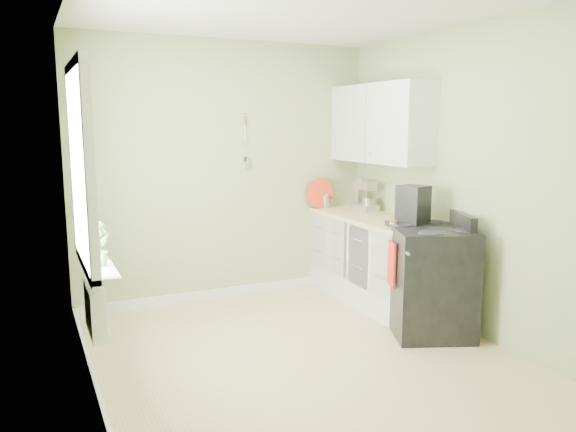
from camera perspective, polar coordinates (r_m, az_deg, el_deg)
name	(u,v)px	position (r m, az deg, el deg)	size (l,w,h in m)	color
floor	(304,359)	(4.64, 1.66, -14.29)	(3.20, 3.60, 0.02)	tan
ceiling	(306,3)	(4.33, 1.84, 20.80)	(3.20, 3.60, 0.02)	white
wall_back	(227,172)	(5.94, -6.23, 4.49)	(3.20, 0.02, 2.70)	#A2B179
wall_left	(81,203)	(3.83, -20.26, 1.26)	(0.02, 3.60, 2.70)	#A2B179
wall_right	(468,181)	(5.20, 17.78, 3.40)	(0.02, 3.60, 2.70)	#A2B179
base_cabinets	(372,261)	(5.94, 8.53, -4.51)	(0.60, 1.60, 0.87)	white
countertop	(372,218)	(5.85, 8.56, -0.19)	(0.64, 1.60, 0.04)	beige
upper_cabinets	(380,124)	(5.92, 9.35, 9.25)	(0.35, 1.40, 0.80)	white
window	(79,168)	(4.11, -20.43, 4.58)	(0.06, 1.14, 1.44)	white
window_sill	(96,262)	(4.22, -18.92, -4.46)	(0.18, 1.14, 0.04)	white
radiator	(95,309)	(4.26, -19.00, -8.96)	(0.12, 0.50, 0.35)	white
wall_utensils	(245,151)	(5.96, -4.34, 6.60)	(0.02, 0.14, 0.58)	beige
stove	(430,279)	(5.18, 14.21, -6.23)	(0.95, 0.97, 1.08)	black
stand_mixer	(365,197)	(6.17, 7.84, 1.95)	(0.18, 0.31, 0.36)	#B2B2B7
kettle	(326,200)	(6.36, 3.88, 1.63)	(0.17, 0.10, 0.17)	silver
coffee_maker	(413,208)	(5.23, 12.55, 0.82)	(0.28, 0.30, 0.39)	black
red_tray	(320,193)	(6.32, 3.31, 2.33)	(0.33, 0.33, 0.02)	red
jar	(394,225)	(5.13, 10.69, -0.89)	(0.07, 0.07, 0.08)	#B6AB93
plant_a	(100,242)	(3.98, -18.57, -2.52)	(0.17, 0.12, 0.33)	#41682F
plant_b	(95,238)	(4.28, -19.04, -2.17)	(0.15, 0.12, 0.27)	#41682F
plant_c	(90,227)	(4.58, -19.50, -1.06)	(0.18, 0.18, 0.33)	#41682F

